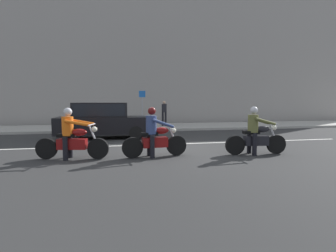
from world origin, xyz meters
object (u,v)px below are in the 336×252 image
object	(u,v)px
motorcycle_with_rider_orange_stripe	(72,138)
street_sign_post	(142,104)
motorcycle_with_rider_denim_blue	(155,137)
parked_sedan_black	(104,120)
pedestrian_bystander	(164,111)
motorcycle_with_rider_olive	(256,135)

from	to	relation	value
motorcycle_with_rider_orange_stripe	street_sign_post	size ratio (longest dim) A/B	0.92
motorcycle_with_rider_denim_blue	street_sign_post	bearing A→B (deg)	86.45
motorcycle_with_rider_orange_stripe	street_sign_post	world-z (taller)	street_sign_post
parked_sedan_black	pedestrian_bystander	distance (m)	5.87
motorcycle_with_rider_denim_blue	motorcycle_with_rider_orange_stripe	bearing A→B (deg)	176.26
motorcycle_with_rider_olive	pedestrian_bystander	distance (m)	9.64
motorcycle_with_rider_denim_blue	motorcycle_with_rider_orange_stripe	xyz separation A→B (m)	(-2.54, 0.17, -0.00)
motorcycle_with_rider_orange_stripe	parked_sedan_black	world-z (taller)	parked_sedan_black
street_sign_post	pedestrian_bystander	world-z (taller)	street_sign_post
motorcycle_with_rider_olive	motorcycle_with_rider_orange_stripe	xyz separation A→B (m)	(-5.91, 0.44, -0.01)
motorcycle_with_rider_denim_blue	pedestrian_bystander	world-z (taller)	pedestrian_bystander
motorcycle_with_rider_orange_stripe	street_sign_post	distance (m)	10.20
motorcycle_with_rider_orange_stripe	parked_sedan_black	xyz separation A→B (m)	(0.76, 4.63, 0.24)
pedestrian_bystander	motorcycle_with_rider_orange_stripe	bearing A→B (deg)	-116.69
motorcycle_with_rider_denim_blue	motorcycle_with_rider_olive	xyz separation A→B (m)	(3.38, -0.27, 0.01)
motorcycle_with_rider_denim_blue	parked_sedan_black	bearing A→B (deg)	110.32
motorcycle_with_rider_denim_blue	street_sign_post	size ratio (longest dim) A/B	0.87
parked_sedan_black	street_sign_post	world-z (taller)	street_sign_post
motorcycle_with_rider_denim_blue	street_sign_post	distance (m)	9.89
parked_sedan_black	pedestrian_bystander	xyz separation A→B (m)	(3.81, 4.46, 0.25)
motorcycle_with_rider_orange_stripe	pedestrian_bystander	size ratio (longest dim) A/B	1.31
motorcycle_with_rider_olive	parked_sedan_black	bearing A→B (deg)	135.46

